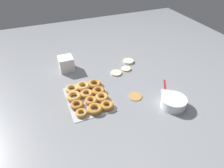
{
  "coord_description": "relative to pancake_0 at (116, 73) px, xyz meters",
  "views": [
    {
      "loc": [
        1.16,
        -0.52,
        0.94
      ],
      "look_at": [
        0.05,
        -0.08,
        0.04
      ],
      "focal_mm": 32.0,
      "sensor_mm": 36.0,
      "label": 1
    }
  ],
  "objects": [
    {
      "name": "donut_tray",
      "position": [
        0.21,
        -0.3,
        0.01
      ],
      "size": [
        0.37,
        0.3,
        0.04
      ],
      "color": "#ADAFB5",
      "rests_on": "ground_plane"
    },
    {
      "name": "batter_bowl",
      "position": [
        0.51,
        0.2,
        0.03
      ],
      "size": [
        0.17,
        0.17,
        0.07
      ],
      "color": "white",
      "rests_on": "ground_plane"
    },
    {
      "name": "pancake_1",
      "position": [
        -0.03,
        0.1,
        -0.0
      ],
      "size": [
        0.08,
        0.08,
        0.01
      ],
      "primitive_type": "cylinder",
      "color": "beige",
      "rests_on": "ground_plane"
    },
    {
      "name": "pancake_3",
      "position": [
        -0.13,
        0.17,
        0.0
      ],
      "size": [
        0.1,
        0.1,
        0.02
      ],
      "primitive_type": "cylinder",
      "color": "beige",
      "rests_on": "ground_plane"
    },
    {
      "name": "container_stack",
      "position": [
        -0.22,
        -0.37,
        0.05
      ],
      "size": [
        0.12,
        0.12,
        0.12
      ],
      "color": "white",
      "rests_on": "ground_plane"
    },
    {
      "name": "ground_plane",
      "position": [
        0.12,
        -0.03,
        -0.01
      ],
      "size": [
        3.0,
        3.0,
        0.0
      ],
      "primitive_type": "plane",
      "color": "gray"
    },
    {
      "name": "pancake_2",
      "position": [
        0.32,
        0.01,
        -0.0
      ],
      "size": [
        0.1,
        0.1,
        0.01
      ],
      "primitive_type": "cylinder",
      "color": "#B27F42",
      "rests_on": "ground_plane"
    },
    {
      "name": "spatula",
      "position": [
        0.36,
        0.25,
        -0.0
      ],
      "size": [
        0.21,
        0.15,
        0.01
      ],
      "rotation": [
        0.0,
        0.0,
        5.74
      ],
      "color": "maroon",
      "rests_on": "ground_plane"
    },
    {
      "name": "pancake_0",
      "position": [
        0.0,
        0.0,
        0.0
      ],
      "size": [
        0.09,
        0.09,
        0.01
      ],
      "primitive_type": "cylinder",
      "color": "beige",
      "rests_on": "ground_plane"
    }
  ]
}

